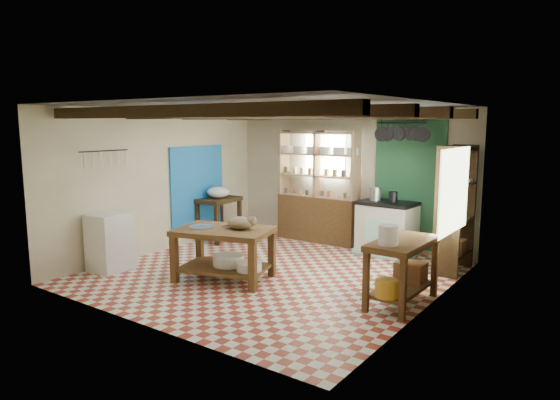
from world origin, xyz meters
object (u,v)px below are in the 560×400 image
Objects in this scene: stove at (387,228)px; white_cabinet at (110,242)px; prep_table at (219,219)px; cat at (240,223)px; work_table at (224,254)px; right_counter at (402,272)px.

stove is 1.06× the size of white_cabinet.
cat reaches higher than prep_table.
work_table is 2.59m from prep_table.
prep_table reaches higher than right_counter.
prep_table is 2.54m from white_cabinet.
work_table is 1.50× the size of white_cabinet.
stove is at bearing 118.92° from right_counter.
stove is 1.13× the size of prep_table.
stove is at bearing 40.23° from cat.
prep_table is 0.94× the size of white_cabinet.
stove reaches higher than prep_table.
cat is at bearing -168.10° from right_counter.
prep_table is (-3.20, -0.94, -0.05)m from stove.
cat is at bearing -110.72° from stove.
right_counter is at bearing -15.40° from cat.
stove reaches higher than right_counter.
white_cabinet is at bearing -176.02° from work_table.
right_counter is (4.40, 1.25, -0.04)m from white_cabinet.
stove is 4.74m from white_cabinet.
work_table is 1.60× the size of prep_table.
cat is (2.05, 0.79, 0.42)m from white_cabinet.
stove is (1.39, 2.80, 0.09)m from work_table.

